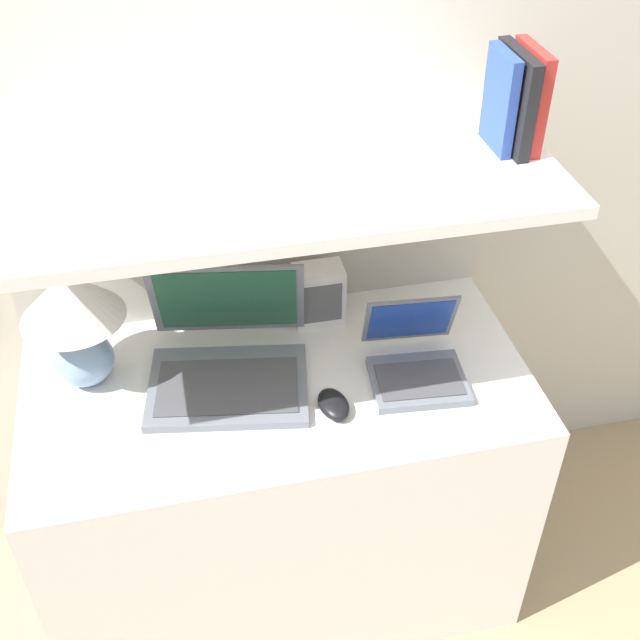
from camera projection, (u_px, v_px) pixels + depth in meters
The scene contains 12 objects.
wall_back at pixel (244, 139), 1.86m from camera, with size 6.00×0.05×2.40m.
desk at pixel (283, 488), 2.10m from camera, with size 1.18×0.60×0.76m.
back_riser at pixel (259, 340), 2.19m from camera, with size 1.18×0.04×1.24m.
shelf at pixel (264, 177), 1.60m from camera, with size 1.18×0.54×0.03m.
table_lamp at pixel (73, 314), 1.75m from camera, with size 0.23×0.23×0.30m.
laptop_large at pixel (228, 358), 1.86m from camera, with size 0.42×0.39×0.25m.
laptop_small at pixel (416, 361), 1.87m from camera, with size 0.24×0.26×0.18m.
computer_mouse at pixel (334, 404), 1.78m from camera, with size 0.08×0.11×0.04m.
router_box at pixel (319, 294), 2.00m from camera, with size 0.12×0.08×0.16m.
book_red at pixel (528, 97), 1.62m from camera, with size 0.02×0.15×0.21m.
book_black at pixel (514, 100), 1.62m from camera, with size 0.03×0.17×0.20m.
book_blue at pixel (500, 101), 1.61m from camera, with size 0.02×0.12×0.20m.
Camera 1 is at (-0.20, -1.05, 2.04)m, focal length 45.00 mm.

